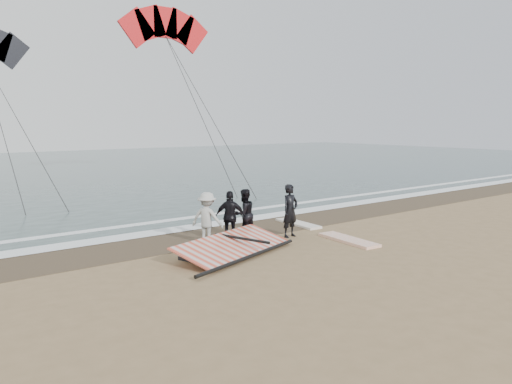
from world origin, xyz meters
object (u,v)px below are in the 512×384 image
at_px(man_main, 290,211).
at_px(sail_rig, 229,248).
at_px(board_white, 349,240).
at_px(board_cream, 298,223).

xyz_separation_m(man_main, sail_rig, (-2.94, -0.59, -0.71)).
xyz_separation_m(board_white, sail_rig, (-4.04, 1.08, 0.15)).
distance_m(board_white, board_cream, 3.06).
height_order(man_main, sail_rig, man_main).
bearing_deg(board_cream, sail_rig, -153.00).
bearing_deg(board_white, board_cream, 86.24).
bearing_deg(man_main, sail_rig, -175.42).
bearing_deg(board_white, sail_rig, 170.70).
bearing_deg(sail_rig, man_main, 11.39).
height_order(board_white, sail_rig, sail_rig).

